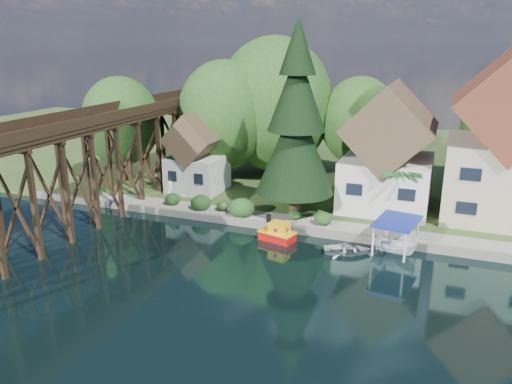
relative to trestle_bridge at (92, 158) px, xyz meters
The scene contains 15 objects.
ground 17.64m from the trestle_bridge, 17.91° to the right, with size 140.00×140.00×0.00m, color black.
bank 33.36m from the trestle_bridge, 60.97° to the left, with size 140.00×52.00×0.50m, color #334F1F.
seawall 20.82m from the trestle_bridge, ahead, with size 60.00×0.40×0.62m, color slate.
promenade 22.90m from the trestle_bridge, 10.63° to the left, with size 50.00×2.60×0.06m, color gray.
trestle_bridge is the anchor object (origin of this frame).
house_left 25.42m from the trestle_bridge, 25.21° to the left, with size 7.64×8.64×11.02m.
house_center 33.96m from the trestle_bridge, 19.49° to the left, with size 8.65×9.18×13.89m.
shed 10.69m from the trestle_bridge, 61.81° to the left, with size 5.09×5.40×7.85m.
bg_trees 23.48m from the trestle_bridge, 43.41° to the left, with size 49.90×13.30×10.57m.
shrubs 12.79m from the trestle_bridge, 19.72° to the left, with size 15.76×2.47×1.70m.
conifer 17.34m from the trestle_bridge, 20.42° to the left, with size 6.59×6.59×16.21m.
palm_tree 25.53m from the trestle_bridge, 16.17° to the left, with size 4.21×4.21×4.65m.
tugboat 16.92m from the trestle_bridge, ahead, with size 3.03×2.11×2.00m.
boat_white_a 22.28m from the trestle_bridge, ahead, with size 2.46×3.45×0.71m, color silver.
boat_canopy 25.35m from the trestle_bridge, ahead, with size 3.37×4.38×2.56m.
Camera 1 is at (11.51, -27.96, 14.92)m, focal length 35.00 mm.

